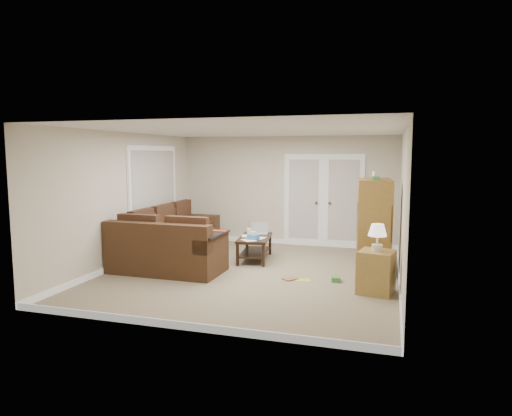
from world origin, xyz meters
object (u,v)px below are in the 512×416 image
(tv_armoire, at_px, (373,225))
(side_cabinet, at_px, (376,268))
(coffee_table, at_px, (255,247))
(sectional_sofa, at_px, (171,243))

(tv_armoire, xyz_separation_m, side_cabinet, (0.11, -1.33, -0.46))
(coffee_table, relative_size, side_cabinet, 1.15)
(sectional_sofa, distance_m, tv_armoire, 3.84)
(coffee_table, xyz_separation_m, side_cabinet, (2.39, -1.56, 0.12))
(sectional_sofa, xyz_separation_m, tv_armoire, (3.79, 0.40, 0.47))
(coffee_table, bearing_deg, side_cabinet, -41.43)
(side_cabinet, bearing_deg, sectional_sofa, 177.89)
(sectional_sofa, xyz_separation_m, side_cabinet, (3.90, -0.93, 0.01))
(sectional_sofa, relative_size, tv_armoire, 1.71)
(sectional_sofa, bearing_deg, side_cabinet, -12.74)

